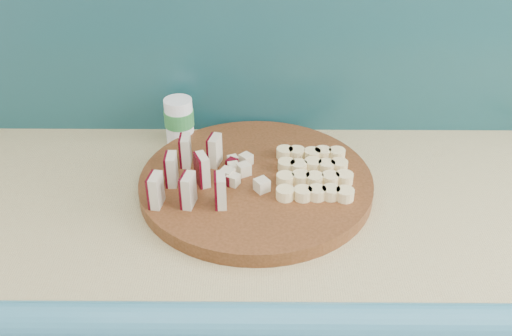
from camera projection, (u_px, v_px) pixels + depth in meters
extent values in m
cube|color=tan|center=(447.00, 208.00, 1.09)|extent=(2.20, 0.60, 0.03)
cube|color=teal|center=(502.00, 331.00, 0.84)|extent=(2.20, 0.06, 0.03)
cube|color=teal|center=(432.00, 23.00, 1.19)|extent=(2.20, 0.02, 0.50)
cylinder|color=#3F230D|center=(256.00, 183.00, 1.11)|extent=(0.45, 0.45, 0.03)
cube|color=beige|center=(157.00, 190.00, 1.01)|extent=(0.02, 0.04, 0.06)
cube|color=#45040F|center=(151.00, 190.00, 1.01)|extent=(0.00, 0.04, 0.06)
cube|color=beige|center=(172.00, 169.00, 1.07)|extent=(0.02, 0.04, 0.06)
cube|color=#45040F|center=(167.00, 169.00, 1.07)|extent=(0.00, 0.04, 0.06)
cube|color=beige|center=(186.00, 151.00, 1.12)|extent=(0.02, 0.04, 0.06)
cube|color=#45040F|center=(181.00, 151.00, 1.12)|extent=(0.00, 0.04, 0.06)
cube|color=beige|center=(189.00, 190.00, 1.01)|extent=(0.02, 0.04, 0.06)
cube|color=#45040F|center=(183.00, 190.00, 1.01)|extent=(0.00, 0.04, 0.06)
cube|color=beige|center=(203.00, 170.00, 1.07)|extent=(0.02, 0.04, 0.06)
cube|color=#45040F|center=(198.00, 170.00, 1.07)|extent=(0.00, 0.04, 0.06)
cube|color=beige|center=(216.00, 151.00, 1.12)|extent=(0.02, 0.04, 0.06)
cube|color=#45040F|center=(210.00, 151.00, 1.12)|extent=(0.00, 0.04, 0.06)
cube|color=beige|center=(221.00, 191.00, 1.01)|extent=(0.02, 0.04, 0.06)
cube|color=#45040F|center=(216.00, 191.00, 1.01)|extent=(0.00, 0.04, 0.06)
cube|color=beige|center=(247.00, 172.00, 1.10)|extent=(0.02, 0.02, 0.02)
cube|color=beige|center=(249.00, 168.00, 1.11)|extent=(0.02, 0.02, 0.02)
cube|color=#45040F|center=(245.00, 164.00, 1.12)|extent=(0.02, 0.02, 0.02)
cube|color=beige|center=(239.00, 169.00, 1.10)|extent=(0.02, 0.02, 0.02)
cube|color=beige|center=(232.00, 170.00, 1.10)|extent=(0.02, 0.02, 0.02)
cube|color=beige|center=(227.00, 175.00, 1.09)|extent=(0.02, 0.02, 0.02)
cube|color=beige|center=(238.00, 175.00, 1.09)|extent=(0.02, 0.02, 0.02)
cube|color=beige|center=(244.00, 178.00, 1.08)|extent=(0.02, 0.02, 0.02)
cube|color=#45040F|center=(254.00, 178.00, 1.08)|extent=(0.02, 0.02, 0.02)
cylinder|color=#FFE59B|center=(287.00, 193.00, 1.04)|extent=(0.03, 0.03, 0.02)
cylinder|color=#FFE59B|center=(302.00, 193.00, 1.04)|extent=(0.03, 0.03, 0.02)
cylinder|color=#FFE59B|center=(316.00, 193.00, 1.04)|extent=(0.03, 0.03, 0.02)
cylinder|color=#FFE59B|center=(331.00, 193.00, 1.04)|extent=(0.03, 0.03, 0.02)
cylinder|color=#FFE59B|center=(346.00, 193.00, 1.04)|extent=(0.03, 0.03, 0.02)
cylinder|color=#FFE59B|center=(286.00, 179.00, 1.08)|extent=(0.03, 0.03, 0.02)
cylinder|color=#FFE59B|center=(300.00, 179.00, 1.08)|extent=(0.03, 0.03, 0.02)
cylinder|color=#FFE59B|center=(314.00, 179.00, 1.08)|extent=(0.03, 0.03, 0.02)
cylinder|color=#FFE59B|center=(329.00, 179.00, 1.08)|extent=(0.03, 0.03, 0.02)
cylinder|color=#FFE59B|center=(343.00, 179.00, 1.08)|extent=(0.03, 0.03, 0.02)
cylinder|color=#FFE59B|center=(285.00, 166.00, 1.12)|extent=(0.03, 0.03, 0.02)
cylinder|color=#FFE59B|center=(299.00, 166.00, 1.12)|extent=(0.03, 0.03, 0.02)
cylinder|color=#FFE59B|center=(312.00, 166.00, 1.11)|extent=(0.03, 0.03, 0.02)
cylinder|color=#FFE59B|center=(326.00, 166.00, 1.11)|extent=(0.03, 0.03, 0.02)
cylinder|color=#FFE59B|center=(340.00, 166.00, 1.11)|extent=(0.03, 0.03, 0.02)
cylinder|color=#FFE59B|center=(284.00, 154.00, 1.15)|extent=(0.03, 0.03, 0.02)
cylinder|color=#FFE59B|center=(297.00, 154.00, 1.15)|extent=(0.03, 0.03, 0.02)
cylinder|color=#FFE59B|center=(311.00, 154.00, 1.15)|extent=(0.03, 0.03, 0.02)
cylinder|color=#FFE59B|center=(324.00, 154.00, 1.15)|extent=(0.03, 0.03, 0.02)
cylinder|color=#FFE59B|center=(337.00, 154.00, 1.15)|extent=(0.03, 0.03, 0.02)
cylinder|color=white|center=(179.00, 121.00, 1.24)|extent=(0.06, 0.06, 0.10)
cylinder|color=#2F833F|center=(179.00, 118.00, 1.23)|extent=(0.06, 0.06, 0.03)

